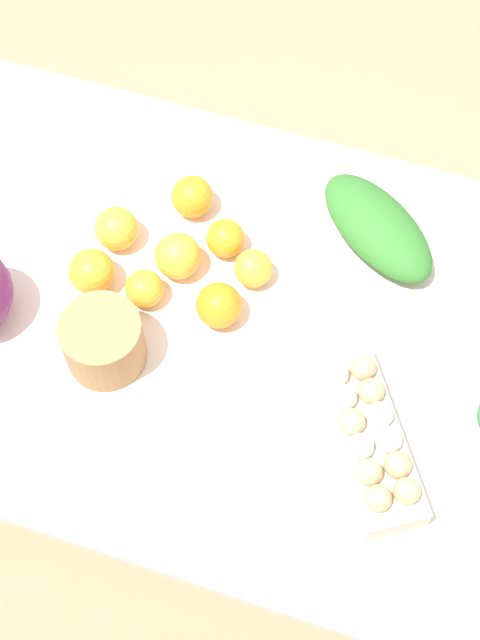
{
  "coord_description": "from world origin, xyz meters",
  "views": [
    {
      "loc": [
        -0.22,
        0.67,
        2.05
      ],
      "look_at": [
        0.0,
        0.0,
        0.74
      ],
      "focal_mm": 50.0,
      "sensor_mm": 36.0,
      "label": 1
    }
  ],
  "objects_px": {
    "orange_3": "(192,197)",
    "orange_7": "(225,238)",
    "greens_bunch_beet_tops": "(377,227)",
    "orange_4": "(116,229)",
    "paper_bag": "(103,342)",
    "orange_6": "(219,305)",
    "orange_0": "(144,291)",
    "orange_1": "(178,256)",
    "egg_carton": "(368,437)",
    "orange_5": "(93,270)",
    "orange_2": "(253,268)"
  },
  "relations": [
    {
      "from": "orange_3",
      "to": "orange_7",
      "type": "distance_m",
      "value": 0.1
    },
    {
      "from": "greens_bunch_beet_tops",
      "to": "orange_4",
      "type": "height_order",
      "value": "same"
    },
    {
      "from": "paper_bag",
      "to": "orange_6",
      "type": "xyz_separation_m",
      "value": [
        -0.15,
        -0.13,
        -0.01
      ]
    },
    {
      "from": "orange_0",
      "to": "orange_1",
      "type": "distance_m",
      "value": 0.09
    },
    {
      "from": "paper_bag",
      "to": "orange_0",
      "type": "xyz_separation_m",
      "value": [
        -0.02,
        -0.12,
        -0.02
      ]
    },
    {
      "from": "egg_carton",
      "to": "orange_5",
      "type": "relative_size",
      "value": 3.74
    },
    {
      "from": "orange_0",
      "to": "orange_3",
      "type": "bearing_deg",
      "value": -94.02
    },
    {
      "from": "orange_7",
      "to": "orange_0",
      "type": "bearing_deg",
      "value": 55.43
    },
    {
      "from": "egg_carton",
      "to": "orange_0",
      "type": "xyz_separation_m",
      "value": [
        0.42,
        -0.14,
        -0.01
      ]
    },
    {
      "from": "egg_carton",
      "to": "orange_1",
      "type": "distance_m",
      "value": 0.45
    },
    {
      "from": "paper_bag",
      "to": "orange_4",
      "type": "bearing_deg",
      "value": -73.1
    },
    {
      "from": "orange_0",
      "to": "orange_5",
      "type": "height_order",
      "value": "orange_5"
    },
    {
      "from": "orange_7",
      "to": "egg_carton",
      "type": "bearing_deg",
      "value": 138.98
    },
    {
      "from": "paper_bag",
      "to": "orange_3",
      "type": "relative_size",
      "value": 1.75
    },
    {
      "from": "greens_bunch_beet_tops",
      "to": "orange_0",
      "type": "distance_m",
      "value": 0.42
    },
    {
      "from": "orange_5",
      "to": "orange_1",
      "type": "bearing_deg",
      "value": -151.03
    },
    {
      "from": "greens_bunch_beet_tops",
      "to": "orange_4",
      "type": "relative_size",
      "value": 3.32
    },
    {
      "from": "orange_2",
      "to": "orange_5",
      "type": "bearing_deg",
      "value": 19.6
    },
    {
      "from": "orange_4",
      "to": "egg_carton",
      "type": "bearing_deg",
      "value": 154.83
    },
    {
      "from": "orange_6",
      "to": "greens_bunch_beet_tops",
      "type": "bearing_deg",
      "value": -132.29
    },
    {
      "from": "egg_carton",
      "to": "orange_6",
      "type": "distance_m",
      "value": 0.33
    },
    {
      "from": "paper_bag",
      "to": "orange_4",
      "type": "xyz_separation_m",
      "value": [
        0.07,
        -0.22,
        -0.01
      ]
    },
    {
      "from": "orange_5",
      "to": "orange_6",
      "type": "height_order",
      "value": "orange_5"
    },
    {
      "from": "orange_4",
      "to": "orange_3",
      "type": "bearing_deg",
      "value": -134.11
    },
    {
      "from": "orange_5",
      "to": "orange_7",
      "type": "relative_size",
      "value": 1.16
    },
    {
      "from": "orange_2",
      "to": "orange_3",
      "type": "bearing_deg",
      "value": -35.62
    },
    {
      "from": "orange_0",
      "to": "orange_1",
      "type": "xyz_separation_m",
      "value": [
        -0.03,
        -0.08,
        0.01
      ]
    },
    {
      "from": "orange_2",
      "to": "paper_bag",
      "type": "bearing_deg",
      "value": 49.75
    },
    {
      "from": "paper_bag",
      "to": "orange_3",
      "type": "xyz_separation_m",
      "value": [
        -0.04,
        -0.32,
        -0.01
      ]
    },
    {
      "from": "egg_carton",
      "to": "greens_bunch_beet_tops",
      "type": "xyz_separation_m",
      "value": [
        0.08,
        -0.39,
        -0.0
      ]
    },
    {
      "from": "orange_2",
      "to": "orange_3",
      "type": "distance_m",
      "value": 0.18
    },
    {
      "from": "orange_0",
      "to": "orange_6",
      "type": "xyz_separation_m",
      "value": [
        -0.13,
        -0.01,
        0.01
      ]
    },
    {
      "from": "orange_0",
      "to": "orange_6",
      "type": "distance_m",
      "value": 0.13
    },
    {
      "from": "greens_bunch_beet_tops",
      "to": "orange_0",
      "type": "height_order",
      "value": "greens_bunch_beet_tops"
    },
    {
      "from": "orange_4",
      "to": "orange_6",
      "type": "xyz_separation_m",
      "value": [
        -0.22,
        0.09,
        0.0
      ]
    },
    {
      "from": "greens_bunch_beet_tops",
      "to": "orange_4",
      "type": "bearing_deg",
      "value": 18.46
    },
    {
      "from": "orange_5",
      "to": "orange_7",
      "type": "distance_m",
      "value": 0.24
    },
    {
      "from": "orange_4",
      "to": "orange_5",
      "type": "height_order",
      "value": "orange_5"
    },
    {
      "from": "paper_bag",
      "to": "orange_5",
      "type": "xyz_separation_m",
      "value": [
        0.07,
        -0.13,
        -0.01
      ]
    },
    {
      "from": "greens_bunch_beet_tops",
      "to": "orange_3",
      "type": "bearing_deg",
      "value": 6.64
    },
    {
      "from": "egg_carton",
      "to": "orange_1",
      "type": "height_order",
      "value": "egg_carton"
    },
    {
      "from": "orange_3",
      "to": "orange_6",
      "type": "height_order",
      "value": "orange_6"
    },
    {
      "from": "orange_5",
      "to": "greens_bunch_beet_tops",
      "type": "bearing_deg",
      "value": -151.74
    },
    {
      "from": "orange_7",
      "to": "orange_1",
      "type": "bearing_deg",
      "value": 44.48
    },
    {
      "from": "orange_4",
      "to": "orange_5",
      "type": "bearing_deg",
      "value": 85.85
    },
    {
      "from": "orange_3",
      "to": "orange_5",
      "type": "height_order",
      "value": "orange_5"
    },
    {
      "from": "orange_5",
      "to": "egg_carton",
      "type": "bearing_deg",
      "value": 163.98
    },
    {
      "from": "orange_4",
      "to": "orange_7",
      "type": "distance_m",
      "value": 0.19
    },
    {
      "from": "orange_2",
      "to": "orange_4",
      "type": "height_order",
      "value": "orange_4"
    },
    {
      "from": "orange_0",
      "to": "orange_7",
      "type": "distance_m",
      "value": 0.17
    }
  ]
}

